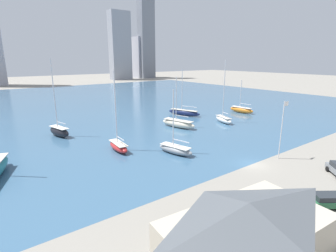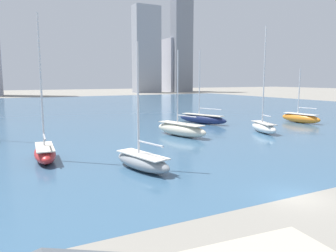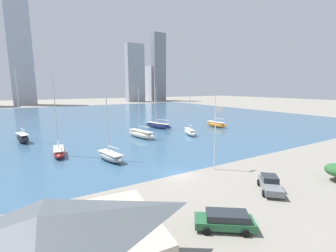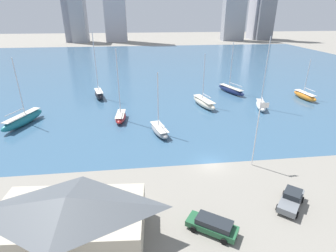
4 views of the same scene
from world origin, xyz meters
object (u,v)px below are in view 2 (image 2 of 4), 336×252
(sailboat_gray, at_px, (142,161))
(sailboat_white, at_px, (264,126))
(sailboat_orange, at_px, (300,118))
(sailboat_red, at_px, (45,152))
(sailboat_navy, at_px, (202,118))
(sailboat_cream, at_px, (181,129))

(sailboat_gray, xyz_separation_m, sailboat_white, (23.83, 10.46, 0.14))
(sailboat_gray, bearing_deg, sailboat_white, 9.40)
(sailboat_white, relative_size, sailboat_orange, 1.59)
(sailboat_gray, height_order, sailboat_red, sailboat_red)
(sailboat_orange, bearing_deg, sailboat_white, -164.79)
(sailboat_gray, xyz_separation_m, sailboat_red, (-7.15, 7.23, 0.08))
(sailboat_white, distance_m, sailboat_orange, 14.94)
(sailboat_red, bearing_deg, sailboat_navy, 33.20)
(sailboat_white, height_order, sailboat_navy, sailboat_white)
(sailboat_gray, distance_m, sailboat_white, 26.03)
(sailboat_navy, bearing_deg, sailboat_gray, -152.92)
(sailboat_gray, height_order, sailboat_navy, sailboat_navy)
(sailboat_cream, relative_size, sailboat_navy, 0.91)
(sailboat_cream, distance_m, sailboat_navy, 13.73)
(sailboat_navy, bearing_deg, sailboat_white, -98.92)
(sailboat_white, distance_m, sailboat_navy, 12.91)
(sailboat_red, relative_size, sailboat_cream, 1.18)
(sailboat_red, bearing_deg, sailboat_orange, 14.86)
(sailboat_white, xyz_separation_m, sailboat_red, (-30.98, -3.23, -0.06))
(sailboat_white, bearing_deg, sailboat_orange, 37.95)
(sailboat_red, distance_m, sailboat_cream, 19.67)
(sailboat_red, height_order, sailboat_cream, sailboat_red)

